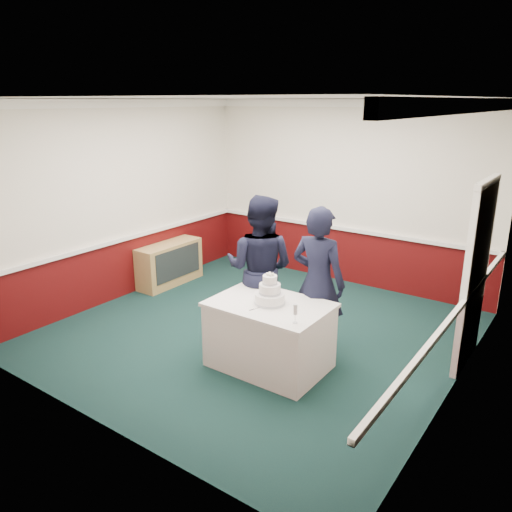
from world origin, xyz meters
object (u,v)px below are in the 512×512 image
Objects in this scene: wedding_cake at (270,294)px; champagne_flute at (295,310)px; person_man at (260,268)px; person_woman at (318,283)px; cake_table at (269,335)px; cake_knife at (257,308)px; sideboard at (170,264)px.

champagne_flute is (0.50, -0.28, 0.03)m from wedding_cake.
person_man is 0.83m from person_woman.
person_woman reaches higher than champagne_flute.
cake_table is at bearing -90.00° from wedding_cake.
person_woman is at bearing 62.91° from wedding_cake.
cake_table is 0.50m from wedding_cake.
cake_knife reaches higher than cake_table.
person_man is at bearing 140.67° from cake_knife.
cake_table is 0.44m from cake_knife.
champagne_flute is at bearing -29.25° from cake_table.
sideboard is 5.45× the size of cake_knife.
person_man is 1.02× the size of person_woman.
person_man is at bearing -1.17° from person_woman.
cake_knife is 0.85m from person_woman.
person_woman is (0.83, 0.00, -0.02)m from person_man.
cake_knife reaches higher than sideboard.
cake_knife is at bearing -98.53° from cake_table.
cake_knife is 0.12× the size of person_woman.
sideboard is 3.30× the size of wedding_cake.
cake_knife is at bearing -98.53° from wedding_cake.
cake_table is at bearing 150.75° from champagne_flute.
person_woman is (3.20, -0.74, 0.57)m from sideboard.
cake_knife is at bearing 65.83° from person_woman.
champagne_flute reaches higher than cake_table.
person_woman is at bearing 62.91° from cake_table.
champagne_flute is at bearing -25.18° from sideboard.
cake_knife is 0.55m from champagne_flute.
cake_table is 6.00× the size of cake_knife.
cake_knife is (-0.03, -0.20, 0.39)m from cake_table.
wedding_cake reaches higher than cake_knife.
sideboard is at bearing -14.53° from person_woman.
cake_table is at bearing 98.85° from cake_knife.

